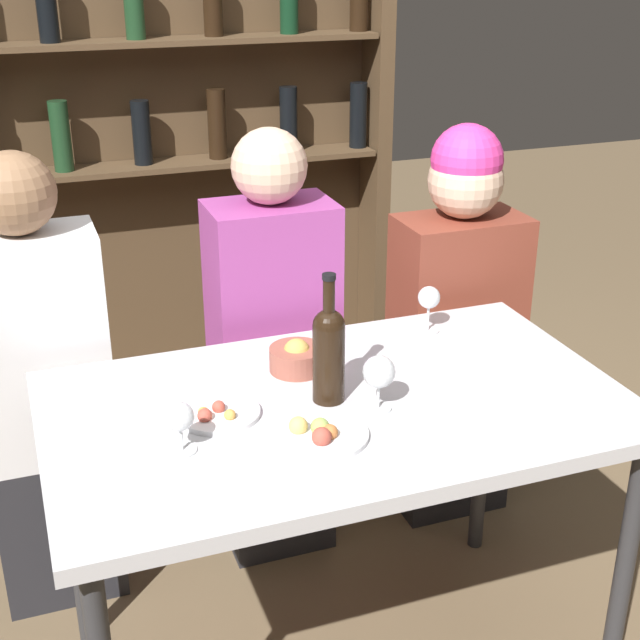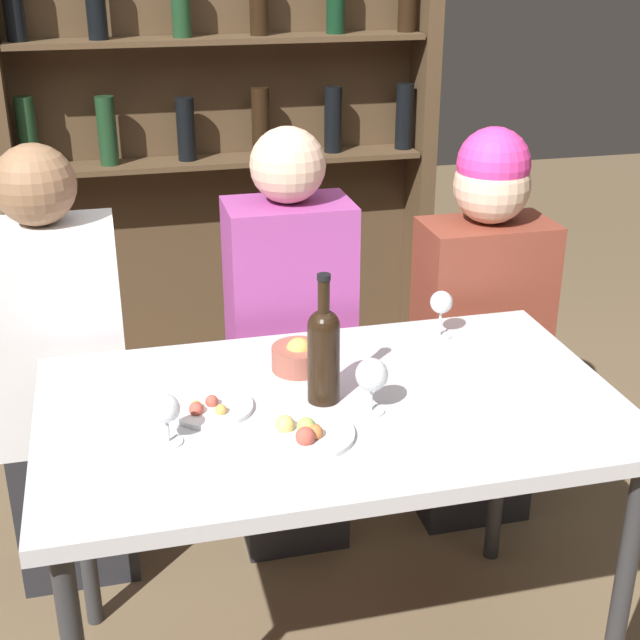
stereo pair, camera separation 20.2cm
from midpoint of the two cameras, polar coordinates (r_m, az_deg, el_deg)
name	(u,v)px [view 1 (the left image)]	position (r m, az deg, el deg)	size (l,w,h in m)	color
dining_table	(337,429)	(2.02, -1.76, -7.07)	(1.29, 0.76, 0.78)	silver
wine_rack_wall	(177,122)	(3.41, -10.84, 12.33)	(1.62, 0.21, 2.08)	#4C3823
wine_bottle	(329,349)	(1.94, -2.42, -1.97)	(0.07, 0.07, 0.30)	black
wine_glass_0	(180,419)	(1.81, -12.15, -6.31)	(0.06, 0.06, 0.11)	silver
wine_glass_1	(429,300)	(2.29, 4.50, 1.24)	(0.06, 0.06, 0.13)	silver
wine_glass_2	(379,373)	(1.91, 0.79, -3.51)	(0.07, 0.07, 0.13)	silver
food_plate_0	(218,413)	(1.95, -9.55, -5.97)	(0.18, 0.18, 0.04)	white
food_plate_1	(319,433)	(1.84, -3.23, -7.34)	(0.20, 0.20, 0.04)	white
snack_bowl	(297,357)	(2.11, -4.23, -2.47)	(0.13, 0.13, 0.08)	#995142
seated_person_left	(43,400)	(2.49, -19.59, -4.91)	(0.36, 0.22, 1.27)	#26262B
seated_person_center	(274,361)	(2.55, -5.25, -2.69)	(0.34, 0.22, 1.28)	#26262B
seated_person_right	(456,329)	(2.73, 6.61, -0.63)	(0.38, 0.22, 1.25)	#26262B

